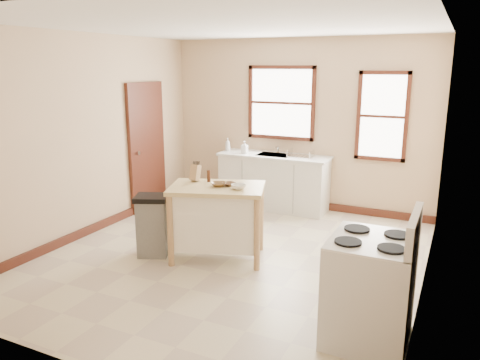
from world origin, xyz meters
name	(u,v)px	position (x,y,z in m)	size (l,w,h in m)	color
floor	(231,257)	(0.00, 0.00, 0.00)	(5.00, 5.00, 0.00)	#B7A691
ceiling	(230,25)	(0.00, 0.00, 2.80)	(5.00, 5.00, 0.00)	white
wall_back	(298,125)	(0.00, 2.50, 1.40)	(4.50, 0.04, 2.80)	tan
wall_left	(87,136)	(-2.25, 0.00, 1.40)	(0.04, 5.00, 2.80)	tan
wall_right	(433,165)	(2.25, 0.00, 1.40)	(0.04, 5.00, 2.80)	tan
window_main	(281,103)	(-0.30, 2.48, 1.75)	(1.17, 0.06, 1.22)	#421F12
window_side	(382,116)	(1.35, 2.48, 1.60)	(0.77, 0.06, 1.37)	#421F12
door_left	(147,147)	(-2.21, 1.30, 1.05)	(0.06, 0.90, 2.10)	#421F12
baseboard_back	(295,202)	(0.00, 2.47, 0.06)	(4.50, 0.04, 0.12)	#421F12
baseboard_left	(96,227)	(-2.22, 0.00, 0.06)	(0.04, 5.00, 0.12)	#421F12
sink_counter	(274,182)	(-0.30, 2.20, 0.46)	(1.86, 0.62, 0.92)	silver
faucet	(278,146)	(-0.30, 2.38, 1.03)	(0.03, 0.03, 0.22)	silver
soap_bottle_a	(228,145)	(-1.15, 2.17, 1.03)	(0.09, 0.09, 0.23)	#B2B2B2
soap_bottle_b	(245,147)	(-0.80, 2.11, 1.02)	(0.09, 0.09, 0.21)	#B2B2B2
dish_rack	(301,154)	(0.16, 2.21, 0.97)	(0.39, 0.29, 0.10)	silver
kitchen_island	(217,222)	(-0.15, -0.08, 0.47)	(1.14, 0.72, 0.93)	#DCC081
knife_block	(195,173)	(-0.52, 0.04, 1.03)	(0.10, 0.10, 0.20)	#D8B571
pepper_grinder	(209,176)	(-0.35, 0.08, 1.01)	(0.04, 0.04, 0.15)	#422111
bowl_a	(219,184)	(-0.13, -0.07, 0.95)	(0.19, 0.19, 0.05)	brown
bowl_b	(229,184)	(-0.03, 0.01, 0.95)	(0.16, 0.16, 0.04)	brown
bowl_c	(238,187)	(0.14, -0.08, 0.96)	(0.18, 0.18, 0.06)	white
trash_bin	(153,226)	(-0.93, -0.36, 0.39)	(0.40, 0.34, 0.79)	slate
gas_stove	(371,276)	(1.89, -1.10, 0.60)	(0.75, 0.76, 1.21)	silver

